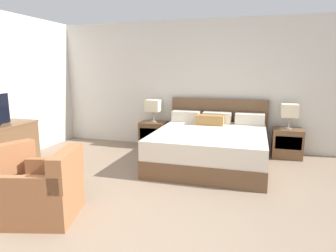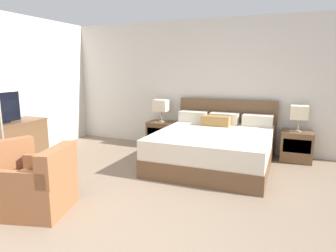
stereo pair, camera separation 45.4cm
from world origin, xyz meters
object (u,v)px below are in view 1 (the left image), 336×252
nightstand_left (154,134)px  table_lamp_left (153,106)px  armchair_companion (48,193)px  table_lamp_right (290,111)px  bed (211,145)px  nightstand_right (287,143)px

nightstand_left → table_lamp_left: table_lamp_left is taller
table_lamp_left → armchair_companion: bearing=-92.4°
nightstand_left → table_lamp_right: table_lamp_right is taller
bed → nightstand_left: bed is taller
nightstand_right → table_lamp_right: bearing=90.0°
bed → table_lamp_right: (1.29, 0.74, 0.55)m
table_lamp_right → armchair_companion: bearing=-130.7°
nightstand_left → nightstand_right: size_ratio=1.00×
nightstand_right → armchair_companion: 4.16m
bed → nightstand_left: (-1.29, 0.74, -0.05)m
bed → armchair_companion: bearing=-120.5°
nightstand_left → table_lamp_right: 2.65m
table_lamp_right → armchair_companion: (-2.72, -3.16, -0.58)m
table_lamp_right → bed: bearing=-150.3°
bed → nightstand_right: (1.29, 0.74, -0.05)m
table_lamp_left → nightstand_left: bearing=-90.0°
nightstand_right → table_lamp_left: table_lamp_left is taller
table_lamp_left → table_lamp_right: size_ratio=1.00×
nightstand_right → table_lamp_left: 2.65m
armchair_companion → nightstand_right: bearing=49.3°
table_lamp_right → nightstand_left: bearing=-180.0°
bed → table_lamp_left: bearing=150.2°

